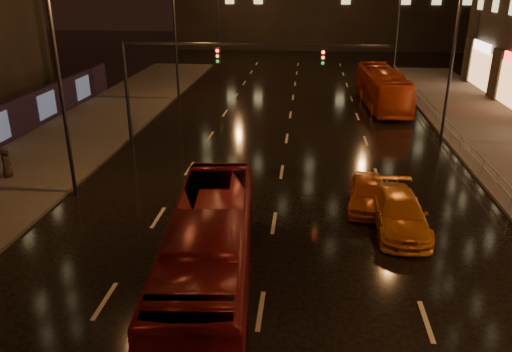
% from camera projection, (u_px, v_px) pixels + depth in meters
% --- Properties ---
extents(ground, '(140.00, 140.00, 0.00)m').
position_uv_depth(ground, '(285.00, 148.00, 30.23)').
color(ground, black).
rests_on(ground, ground).
extents(sidewalk_left, '(7.00, 70.00, 0.15)m').
position_uv_depth(sidewalk_left, '(31.00, 168.00, 26.87)').
color(sidewalk_left, '#38332D').
rests_on(sidewalk_left, ground).
extents(traffic_signal, '(15.31, 0.32, 6.20)m').
position_uv_depth(traffic_signal, '(200.00, 68.00, 28.97)').
color(traffic_signal, black).
rests_on(traffic_signal, ground).
extents(railing_right, '(0.05, 56.00, 1.00)m').
position_uv_depth(railing_right, '(471.00, 150.00, 27.08)').
color(railing_right, '#99999E').
rests_on(railing_right, sidewalk_right).
extents(bus_red, '(3.44, 10.81, 2.96)m').
position_uv_depth(bus_red, '(209.00, 254.00, 15.71)').
color(bus_red, '#5F0D0E').
rests_on(bus_red, ground).
extents(bus_curb, '(3.22, 10.91, 3.00)m').
position_uv_depth(bus_curb, '(382.00, 88.00, 39.50)').
color(bus_curb, '#AC3311').
rests_on(bus_curb, ground).
extents(taxi_near, '(2.02, 4.14, 1.36)m').
position_uv_depth(taxi_near, '(367.00, 193.00, 22.21)').
color(taxi_near, '#B94F11').
rests_on(taxi_near, ground).
extents(taxi_far, '(2.04, 4.97, 1.44)m').
position_uv_depth(taxi_far, '(399.00, 213.00, 20.24)').
color(taxi_far, '#C16212').
rests_on(taxi_far, ground).
extents(pedestrian_c, '(0.73, 0.89, 1.57)m').
position_uv_depth(pedestrian_c, '(6.00, 162.00, 25.21)').
color(pedestrian_c, black).
rests_on(pedestrian_c, sidewalk_left).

